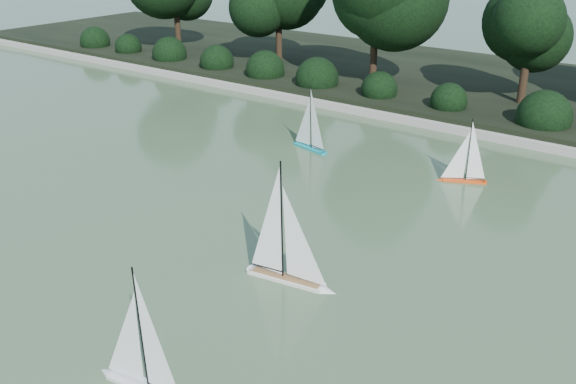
{
  "coord_description": "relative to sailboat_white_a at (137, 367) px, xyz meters",
  "views": [
    {
      "loc": [
        5.75,
        -4.74,
        4.6
      ],
      "look_at": [
        0.31,
        2.54,
        0.7
      ],
      "focal_mm": 40.0,
      "sensor_mm": 36.0,
      "label": 1
    }
  ],
  "objects": [
    {
      "name": "ground",
      "position": [
        -1.21,
        1.32,
        -0.25
      ],
      "size": [
        80.0,
        80.0,
        0.0
      ],
      "primitive_type": "plane",
      "color": "#3B5030",
      "rests_on": "ground"
    },
    {
      "name": "pond_coping",
      "position": [
        -1.21,
        10.32,
        -0.16
      ],
      "size": [
        40.0,
        0.35,
        0.18
      ],
      "primitive_type": "cube",
      "color": "gray",
      "rests_on": "ground"
    },
    {
      "name": "far_bank",
      "position": [
        -1.21,
        14.32,
        -0.1
      ],
      "size": [
        40.0,
        8.0,
        0.3
      ],
      "primitive_type": "cube",
      "color": "black",
      "rests_on": "ground"
    },
    {
      "name": "tree_line",
      "position": [
        0.02,
        12.75,
        2.39
      ],
      "size": [
        26.31,
        3.93,
        4.39
      ],
      "color": "black",
      "rests_on": "ground"
    },
    {
      "name": "shrub_hedge",
      "position": [
        -1.21,
        11.22,
        0.2
      ],
      "size": [
        29.1,
        1.1,
        1.1
      ],
      "color": "black",
      "rests_on": "ground"
    },
    {
      "name": "sailboat_white_a",
      "position": [
        0.0,
        0.0,
        0.0
      ],
      "size": [
        1.19,
        0.32,
        1.62
      ],
      "color": "silver",
      "rests_on": "ground"
    },
    {
      "name": "sailboat_white_b",
      "position": [
        0.05,
        2.69,
        0.04
      ],
      "size": [
        1.38,
        0.42,
        1.88
      ],
      "color": "silver",
      "rests_on": "ground"
    },
    {
      "name": "sailboat_orange",
      "position": [
        0.41,
        7.52,
        -0.05
      ],
      "size": [
        0.91,
        0.54,
        1.31
      ],
      "color": "#E14410",
      "rests_on": "ground"
    },
    {
      "name": "sailboat_teal",
      "position": [
        -3.0,
        7.35,
        -0.02
      ],
      "size": [
        1.1,
        0.41,
        1.5
      ],
      "color": "#0C8994",
      "rests_on": "ground"
    }
  ]
}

